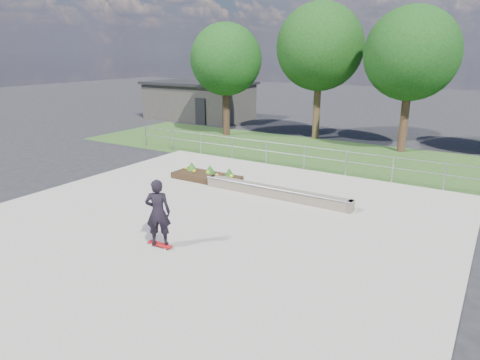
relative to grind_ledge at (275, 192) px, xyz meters
The scene contains 11 objects.
ground 3.27m from the grind_ledge, 102.57° to the right, with size 120.00×120.00×0.00m, color black.
grass_verge 7.85m from the grind_ledge, 95.19° to the left, with size 30.00×8.00×0.02m, color #27451B.
concrete_slab 3.27m from the grind_ledge, 102.57° to the right, with size 15.00×15.00×0.06m, color gray.
fence 4.40m from the grind_ledge, 99.34° to the left, with size 20.06×0.06×1.20m.
building 20.91m from the grind_ledge, 134.80° to the left, with size 8.40×5.40×3.00m.
tree_far_left 13.90m from the grind_ledge, 131.59° to the left, with size 4.55×4.55×7.15m.
tree_mid_left 13.36m from the grind_ledge, 105.20° to the left, with size 5.25×5.25×8.25m.
tree_mid_right 12.12m from the grind_ledge, 78.04° to the left, with size 4.90×4.90×7.70m.
grind_ledge is the anchor object (origin of this frame).
planter_bed 3.60m from the grind_ledge, behind, with size 3.00×1.20×0.61m.
skateboarder 5.63m from the grind_ledge, 98.30° to the right, with size 0.83×0.76×1.99m.
Camera 1 is at (7.66, -10.51, 5.37)m, focal length 32.00 mm.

